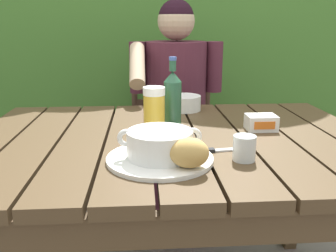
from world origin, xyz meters
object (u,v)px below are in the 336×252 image
at_px(chair_near_diner, 173,133).
at_px(beer_glass, 154,112).
at_px(diner_bowl, 184,103).
at_px(serving_plate, 160,159).
at_px(person_eating, 176,99).
at_px(bread_roll, 189,153).
at_px(water_glass_small, 244,148).
at_px(butter_tub, 261,123).
at_px(soup_bowl, 160,143).
at_px(beer_bottle, 174,100).
at_px(table_knife, 213,150).

relative_size(chair_near_diner, beer_glass, 5.86).
bearing_deg(diner_bowl, serving_plate, -102.58).
bearing_deg(person_eating, serving_plate, -97.89).
height_order(bread_roll, beer_glass, beer_glass).
height_order(serving_plate, water_glass_small, water_glass_small).
relative_size(serving_plate, bread_roll, 2.65).
bearing_deg(water_glass_small, bread_roll, -156.66).
bearing_deg(diner_bowl, water_glass_small, -80.83).
bearing_deg(person_eating, chair_near_diner, 89.18).
distance_m(butter_tub, diner_bowl, 0.40).
relative_size(soup_bowl, diner_bowl, 1.58).
xyz_separation_m(serving_plate, diner_bowl, (0.13, 0.59, 0.03)).
bearing_deg(chair_near_diner, serving_plate, -96.66).
height_order(person_eating, soup_bowl, person_eating).
height_order(person_eating, beer_bottle, person_eating).
xyz_separation_m(beer_glass, table_knife, (0.17, -0.16, -0.08)).
bearing_deg(beer_bottle, table_knife, -66.96).
xyz_separation_m(soup_bowl, bread_roll, (0.07, -0.08, -0.00)).
relative_size(beer_bottle, water_glass_small, 3.65).
xyz_separation_m(chair_near_diner, butter_tub, (0.24, -0.86, 0.29)).
bearing_deg(serving_plate, person_eating, 82.11).
bearing_deg(diner_bowl, soup_bowl, -102.58).
bearing_deg(bread_roll, beer_bottle, 91.14).
distance_m(person_eating, beer_glass, 0.73).
distance_m(person_eating, beer_bottle, 0.66).
bearing_deg(person_eating, diner_bowl, -89.52).
xyz_separation_m(water_glass_small, diner_bowl, (-0.10, 0.61, -0.00)).
height_order(soup_bowl, bread_roll, soup_bowl).
relative_size(bread_roll, butter_tub, 1.07).
bearing_deg(diner_bowl, chair_near_diner, 90.00).
bearing_deg(chair_near_diner, water_glass_small, -85.13).
relative_size(soup_bowl, beer_bottle, 0.90).
bearing_deg(diner_bowl, person_eating, 90.48).
bearing_deg(butter_tub, table_knife, -134.50).
bearing_deg(soup_bowl, beer_glass, 91.91).
relative_size(person_eating, beer_bottle, 4.79).
bearing_deg(soup_bowl, butter_tub, 36.58).
relative_size(serving_plate, water_glass_small, 4.19).
bearing_deg(beer_bottle, serving_plate, -102.10).
bearing_deg(table_knife, diner_bowl, 92.96).
distance_m(chair_near_diner, beer_glass, 0.99).
relative_size(person_eating, butter_tub, 11.84).
height_order(soup_bowl, water_glass_small, soup_bowl).
xyz_separation_m(serving_plate, bread_roll, (0.07, -0.08, 0.04)).
distance_m(person_eating, serving_plate, 0.95).
relative_size(chair_near_diner, beer_bottle, 3.81).
bearing_deg(table_knife, water_glass_small, -46.09).
relative_size(serving_plate, diner_bowl, 2.02).
relative_size(person_eating, serving_plate, 4.18).
bearing_deg(diner_bowl, table_knife, -87.04).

